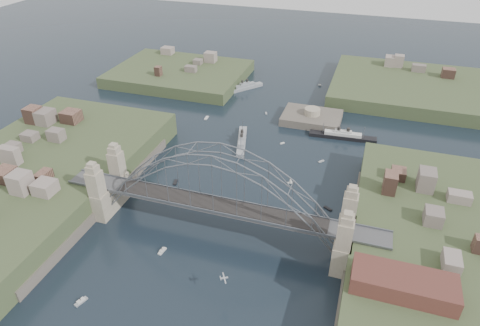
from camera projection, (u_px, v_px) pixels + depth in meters
name	position (u px, v px, depth m)	size (l,w,h in m)	color
ground	(219.00, 230.00, 111.29)	(500.00, 500.00, 0.00)	black
bridge	(217.00, 192.00, 104.69)	(84.00, 13.80, 24.60)	#4B4B4D
shore_west	(36.00, 185.00, 125.21)	(50.50, 90.00, 12.00)	#394827
shore_east	(459.00, 277.00, 95.26)	(50.50, 90.00, 12.00)	#394827
headland_nw	(180.00, 78.00, 201.67)	(60.00, 45.00, 9.00)	#394827
headland_ne	(414.00, 93.00, 186.15)	(70.00, 55.00, 9.50)	#394827
fort_island	(311.00, 122.00, 164.54)	(22.00, 16.00, 9.40)	#524A41
wharf_shed	(404.00, 284.00, 83.20)	(20.00, 8.00, 4.00)	#592D26
naval_cruiser_near	(242.00, 141.00, 149.61)	(7.84, 20.38, 6.11)	#91969A
naval_cruiser_far	(245.00, 87.00, 190.52)	(13.36, 15.87, 6.17)	#91969A
ocean_liner	(343.00, 136.00, 152.60)	(23.74, 4.71, 5.79)	black
aeroplane	(223.00, 278.00, 89.23)	(1.94, 2.86, 0.46)	silver
small_boat_a	(175.00, 182.00, 129.50)	(1.62, 2.93, 0.45)	silver
small_boat_b	(290.00, 181.00, 128.79)	(1.68, 1.43, 2.38)	silver
small_boat_c	(162.00, 251.00, 104.56)	(1.23, 2.75, 1.43)	silver
small_boat_d	(321.00, 162.00, 139.54)	(1.99, 2.18, 0.45)	silver
small_boat_e	(206.00, 118.00, 166.43)	(1.19, 3.17, 0.45)	silver
small_boat_f	(282.00, 143.00, 149.68)	(1.59, 1.66, 0.45)	silver
small_boat_h	(266.00, 113.00, 169.87)	(1.35, 2.17, 0.45)	silver
small_boat_i	(328.00, 209.00, 118.73)	(2.53, 1.90, 0.45)	silver
small_boat_j	(81.00, 301.00, 91.62)	(1.87, 3.11, 1.43)	silver
small_boat_k	(320.00, 85.00, 194.44)	(1.85, 1.13, 1.43)	silver
small_boat_l	(135.00, 156.00, 142.41)	(1.05, 2.37, 0.45)	silver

